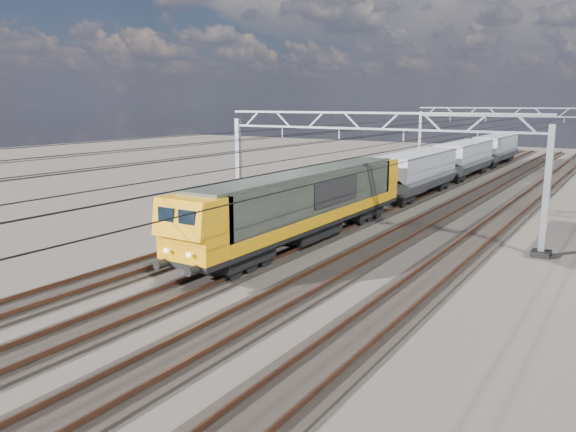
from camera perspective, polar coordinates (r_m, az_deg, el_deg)
The scene contains 12 objects.
ground at distance 30.09m, azimuth 4.95°, elevation -3.26°, with size 160.00×160.00×0.00m, color black.
track_outer_west at distance 33.16m, azimuth -4.30°, elevation -1.74°, with size 2.60×140.00×0.30m.
track_loco at distance 31.01m, azimuth 1.66°, elevation -2.64°, with size 2.60×140.00×0.30m.
track_inner_east at distance 29.25m, azimuth 8.44°, elevation -3.63°, with size 2.60×140.00×0.30m.
track_outer_east at distance 27.95m, azimuth 15.97°, elevation -4.67°, with size 2.60×140.00×0.30m.
catenary_gantry_mid at distance 32.93m, azimuth 8.27°, elevation 4.86°, with size 19.90×0.90×7.11m.
catenary_gantry_far at distance 67.34m, azimuth 20.99°, elevation 7.53°, with size 19.90×0.90×7.11m.
overhead_wires at distance 36.47m, azimuth 10.95°, elevation 8.30°, with size 12.03×140.00×0.53m.
locomotive at distance 30.72m, azimuth 1.89°, elevation 1.52°, with size 2.76×21.10×3.62m.
hopper_wagon_lead at distance 46.72m, azimuth 12.96°, elevation 4.53°, with size 3.38×13.00×3.25m.
hopper_wagon_mid at distance 60.24m, azimuth 17.49°, elevation 5.78°, with size 3.38×13.00×3.25m.
hopper_wagon_third at distance 74.02m, azimuth 20.36°, elevation 6.55°, with size 3.38×13.00×3.25m.
Camera 1 is at (13.27, -25.92, 7.61)m, focal length 35.00 mm.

